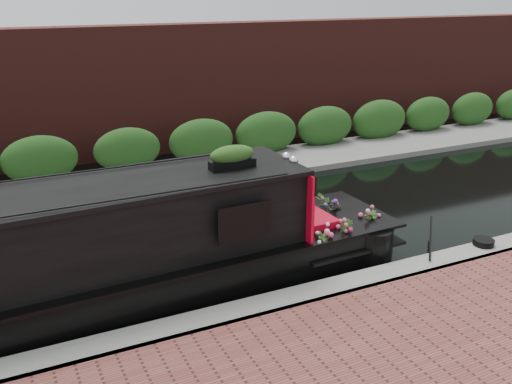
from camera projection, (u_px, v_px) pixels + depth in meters
name	position (u px, v px, depth m)	size (l,w,h in m)	color
ground	(184.00, 243.00, 11.99)	(80.00, 80.00, 0.00)	black
near_bank_coping	(251.00, 321.00, 9.19)	(40.00, 0.60, 0.50)	gray
far_bank_path	(134.00, 184.00, 15.56)	(40.00, 2.40, 0.34)	slate
far_hedge	(126.00, 175.00, 16.32)	(40.00, 1.10, 2.80)	#1F4818
far_brick_wall	(111.00, 156.00, 18.10)	(40.00, 1.00, 8.00)	#4A1C19
narrowboat	(69.00, 269.00, 9.15)	(11.71, 2.48, 2.74)	black
rope_fender	(382.00, 237.00, 11.92)	(0.31, 0.31, 0.39)	brown
coiled_mooring_rope	(484.00, 242.00, 11.29)	(0.41, 0.41, 0.12)	black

